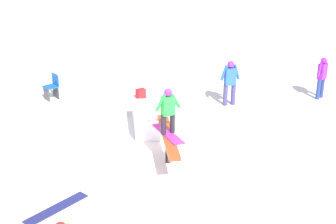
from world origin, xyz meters
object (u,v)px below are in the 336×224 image
Objects in this scene: main_rider_on_rail at (168,113)px; backpack_on_snow at (141,94)px; bystander_blue at (230,81)px; bystander_purple at (322,76)px; folding_chair at (52,88)px; loose_snowboard_navy at (56,208)px; rail_feature at (168,138)px.

main_rider_on_rail is 3.84× the size of backpack_on_snow.
bystander_blue is 4.49× the size of backpack_on_snow.
bystander_purple is at bearing 177.29° from bystander_blue.
bystander_purple is 9.32m from folding_chair.
loose_snowboard_navy is at bearing 40.43° from bystander_blue.
rail_feature is 1.71× the size of bystander_blue.
rail_feature is at bearing 49.42° from bystander_blue.
bystander_blue is (-4.20, 1.84, -0.52)m from main_rider_on_rail.
rail_feature reaches higher than backpack_on_snow.
bystander_blue is at bearing 132.22° from backpack_on_snow.
bystander_purple is at bearing -7.81° from loose_snowboard_navy.
backpack_on_snow is at bearing 28.58° from loose_snowboard_navy.
main_rider_on_rail is (0.00, 0.00, 0.70)m from rail_feature.
backpack_on_snow is at bearing 50.72° from folding_chair.
loose_snowboard_navy is (2.24, -2.28, -1.36)m from main_rider_on_rail.
loose_snowboard_navy is (2.24, -2.28, -0.66)m from rail_feature.
main_rider_on_rail reaches higher than folding_chair.
main_rider_on_rail is at bearing 0.31° from folding_chair.
bystander_purple reaches higher than rail_feature.
bystander_purple is (-5.01, 5.05, -0.55)m from main_rider_on_rail.
rail_feature is 7.11m from bystander_purple.
main_rider_on_rail is at bearing 0.00° from rail_feature.
folding_chair is at bearing -19.31° from bystander_blue.
bystander_blue is 3.15m from backpack_on_snow.
main_rider_on_rail is at bearing 49.42° from bystander_blue.
main_rider_on_rail is 4.61m from bystander_blue.
rail_feature is at bearing 0.00° from main_rider_on_rail.
folding_chair is at bearing 53.91° from loose_snowboard_navy.
rail_feature is at bearing 65.43° from backpack_on_snow.
main_rider_on_rail is 7.13m from bystander_purple.
bystander_purple is 0.96× the size of bystander_blue.
folding_chair is (-4.45, -4.25, -0.26)m from rail_feature.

